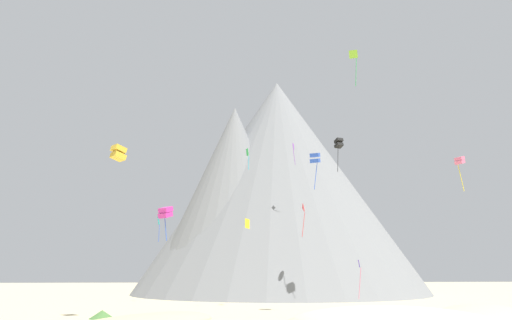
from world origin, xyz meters
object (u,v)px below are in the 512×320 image
at_px(kite_gold_mid, 118,153).
at_px(kite_violet_high, 294,150).
at_px(rock_massif, 270,185).
at_px(kite_green_mid, 248,155).
at_px(kite_blue_mid, 315,158).
at_px(kite_indigo_low, 359,270).
at_px(kite_teal_low, 159,224).
at_px(kite_yellow_low, 247,224).
at_px(kite_magenta_low, 166,213).
at_px(kite_lime_high, 354,59).
at_px(bush_scatter_east, 102,314).
at_px(kite_red_mid, 303,208).
at_px(kite_rainbow_mid, 460,161).
at_px(kite_black_mid, 339,143).

xyz_separation_m(kite_gold_mid, kite_violet_high, (26.31, 31.88, 9.70)).
distance_m(rock_massif, kite_green_mid, 46.01).
bearing_deg(kite_blue_mid, kite_indigo_low, 69.91).
bearing_deg(kite_teal_low, kite_yellow_low, -73.29).
xyz_separation_m(kite_gold_mid, kite_blue_mid, (24.31, 5.48, 1.34)).
xyz_separation_m(kite_magenta_low, kite_lime_high, (23.43, 0.39, 20.55)).
height_order(bush_scatter_east, kite_yellow_low, kite_yellow_low).
bearing_deg(kite_red_mid, kite_gold_mid, -28.99).
bearing_deg(kite_blue_mid, kite_magenta_low, -139.25).
bearing_deg(rock_massif, kite_teal_low, -129.02).
bearing_deg(rock_massif, kite_green_mid, -101.31).
xyz_separation_m(rock_massif, kite_indigo_low, (6.87, -45.02, -20.65)).
xyz_separation_m(kite_lime_high, kite_red_mid, (-2.82, 22.34, -16.69)).
xyz_separation_m(kite_indigo_low, kite_violet_high, (-5.42, 19.56, 22.71)).
height_order(kite_magenta_low, kite_red_mid, kite_red_mid).
relative_size(bush_scatter_east, kite_lime_high, 0.54).
distance_m(kite_magenta_low, kite_green_mid, 18.38).
bearing_deg(kite_teal_low, kite_lime_high, -81.84).
bearing_deg(kite_teal_low, kite_magenta_low, -118.81).
relative_size(kite_indigo_low, kite_rainbow_mid, 1.20).
height_order(bush_scatter_east, kite_gold_mid, kite_gold_mid).
relative_size(kite_violet_high, kite_green_mid, 1.34).
relative_size(rock_massif, kite_gold_mid, 48.43).
distance_m(kite_indigo_low, kite_yellow_low, 17.83).
xyz_separation_m(kite_lime_high, kite_rainbow_mid, (12.33, -1.18, -13.81)).
height_order(kite_gold_mid, kite_green_mid, kite_green_mid).
distance_m(kite_magenta_low, kite_black_mid, 33.89).
height_order(kite_lime_high, kite_blue_mid, kite_lime_high).
distance_m(kite_teal_low, kite_indigo_low, 35.14).
height_order(kite_black_mid, kite_blue_mid, kite_black_mid).
height_order(kite_lime_high, kite_rainbow_mid, kite_lime_high).
height_order(rock_massif, kite_magenta_low, rock_massif).
distance_m(kite_black_mid, kite_red_mid, 12.56).
bearing_deg(kite_gold_mid, kite_teal_low, 136.83).
bearing_deg(kite_magenta_low, kite_yellow_low, -86.07).
bearing_deg(kite_indigo_low, kite_magenta_low, -9.54).
bearing_deg(kite_red_mid, kite_green_mid, -23.49).
xyz_separation_m(bush_scatter_east, rock_massif, (25.61, 55.88, 25.40)).
height_order(bush_scatter_east, kite_blue_mid, kite_blue_mid).
height_order(kite_black_mid, kite_gold_mid, kite_black_mid).
distance_m(kite_magenta_low, kite_rainbow_mid, 36.40).
height_order(kite_teal_low, kite_green_mid, kite_green_mid).
distance_m(bush_scatter_east, kite_violet_high, 49.11).
relative_size(kite_black_mid, kite_rainbow_mid, 1.26).
bearing_deg(kite_rainbow_mid, kite_yellow_low, 22.56).
distance_m(bush_scatter_east, kite_gold_mid, 17.84).
distance_m(bush_scatter_east, kite_green_mid, 29.04).
bearing_deg(kite_gold_mid, kite_violet_high, 100.56).
bearing_deg(kite_red_mid, kite_blue_mid, 12.99).
bearing_deg(kite_magenta_low, kite_red_mid, -95.90).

